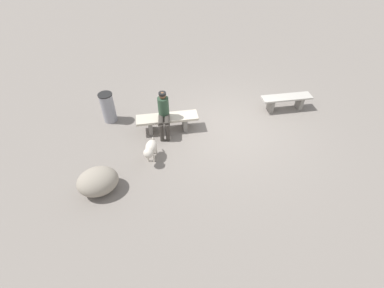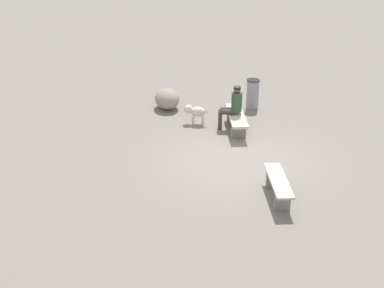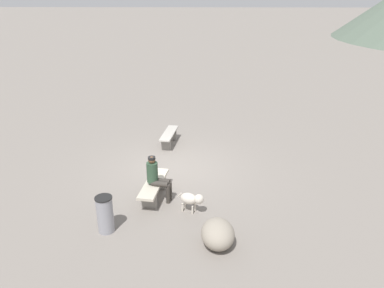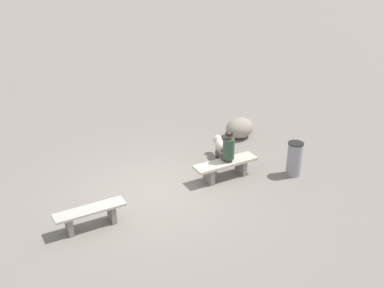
# 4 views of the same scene
# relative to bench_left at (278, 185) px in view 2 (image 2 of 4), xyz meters

# --- Properties ---
(ground) EXTENTS (210.00, 210.00, 0.06)m
(ground) POSITION_rel_bench_left_xyz_m (1.99, 0.38, -0.36)
(ground) COLOR gray
(bench_left) EXTENTS (1.61, 0.61, 0.48)m
(bench_left) POSITION_rel_bench_left_xyz_m (0.00, 0.00, 0.00)
(bench_left) COLOR gray
(bench_left) RESTS_ON ground
(bench_right) EXTENTS (1.80, 0.69, 0.48)m
(bench_right) POSITION_rel_bench_left_xyz_m (3.81, -0.11, 0.02)
(bench_right) COLOR gray
(bench_right) RESTS_ON ground
(seated_person) EXTENTS (0.41, 0.67, 1.30)m
(seated_person) POSITION_rel_bench_left_xyz_m (3.91, -0.01, 0.40)
(seated_person) COLOR #2D4733
(seated_person) RESTS_ON ground
(dog) EXTENTS (0.47, 0.70, 0.57)m
(dog) POSITION_rel_bench_left_xyz_m (4.50, 0.96, 0.06)
(dog) COLOR beige
(dog) RESTS_ON ground
(trash_bin) EXTENTS (0.41, 0.41, 0.93)m
(trash_bin) POSITION_rel_bench_left_xyz_m (5.37, -1.07, 0.14)
(trash_bin) COLOR gray
(trash_bin) RESTS_ON ground
(boulder) EXTENTS (0.99, 0.83, 0.63)m
(boulder) POSITION_rel_bench_left_xyz_m (5.86, 1.59, -0.02)
(boulder) COLOR gray
(boulder) RESTS_ON ground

